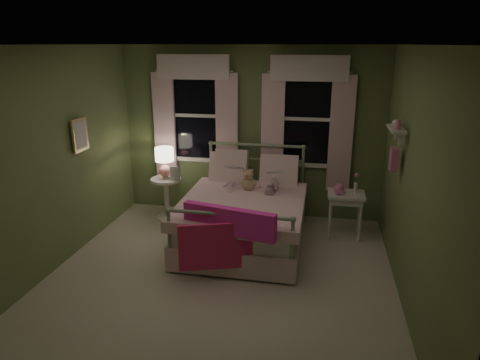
% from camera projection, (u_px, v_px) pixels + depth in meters
% --- Properties ---
extents(room_shell, '(4.20, 4.20, 4.20)m').
position_uv_depth(room_shell, '(218.00, 172.00, 4.58)').
color(room_shell, beige).
rests_on(room_shell, ground).
extents(bed, '(1.58, 2.04, 1.18)m').
position_uv_depth(bed, '(244.00, 216.00, 5.79)').
color(bed, white).
rests_on(bed, ground).
extents(pink_throw, '(1.10, 0.43, 0.71)m').
position_uv_depth(pink_throw, '(228.00, 231.00, 4.77)').
color(pink_throw, '#FA31B5').
rests_on(pink_throw, bed).
extents(child_left, '(0.28, 0.21, 0.71)m').
position_uv_depth(child_left, '(231.00, 168.00, 6.08)').
color(child_left, '#F7D1DD').
rests_on(child_left, bed).
extents(child_right, '(0.36, 0.28, 0.72)m').
position_uv_depth(child_right, '(270.00, 170.00, 5.98)').
color(child_right, '#F7D1DD').
rests_on(child_right, bed).
extents(book_left, '(0.21, 0.14, 0.26)m').
position_uv_depth(book_left, '(227.00, 170.00, 5.83)').
color(book_left, beige).
rests_on(book_left, child_left).
extents(book_right, '(0.22, 0.16, 0.26)m').
position_uv_depth(book_right, '(268.00, 175.00, 5.75)').
color(book_right, beige).
rests_on(book_right, child_right).
extents(teddy_bear, '(0.24, 0.20, 0.32)m').
position_uv_depth(teddy_bear, '(248.00, 181.00, 5.92)').
color(teddy_bear, tan).
rests_on(teddy_bear, bed).
extents(nightstand_left, '(0.46, 0.46, 0.65)m').
position_uv_depth(nightstand_left, '(167.00, 193.00, 6.58)').
color(nightstand_left, white).
rests_on(nightstand_left, ground).
extents(table_lamp, '(0.28, 0.28, 0.46)m').
position_uv_depth(table_lamp, '(165.00, 159.00, 6.41)').
color(table_lamp, pink).
rests_on(table_lamp, nightstand_left).
extents(book_nightstand, '(0.19, 0.24, 0.02)m').
position_uv_depth(book_nightstand, '(170.00, 180.00, 6.41)').
color(book_nightstand, beige).
rests_on(book_nightstand, nightstand_left).
extents(nightstand_right, '(0.50, 0.40, 0.64)m').
position_uv_depth(nightstand_right, '(346.00, 200.00, 5.90)').
color(nightstand_right, white).
rests_on(nightstand_right, ground).
extents(pink_toy, '(0.14, 0.19, 0.14)m').
position_uv_depth(pink_toy, '(339.00, 189.00, 5.87)').
color(pink_toy, pink).
rests_on(pink_toy, nightstand_right).
extents(bud_vase, '(0.06, 0.06, 0.28)m').
position_uv_depth(bud_vase, '(356.00, 183.00, 5.85)').
color(bud_vase, white).
rests_on(bud_vase, nightstand_right).
extents(window_left, '(1.34, 0.13, 1.96)m').
position_uv_depth(window_left, '(195.00, 111.00, 6.54)').
color(window_left, black).
rests_on(window_left, room_shell).
extents(window_right, '(1.34, 0.13, 1.96)m').
position_uv_depth(window_right, '(307.00, 115.00, 6.23)').
color(window_right, black).
rests_on(window_right, room_shell).
extents(wall_shelf, '(0.15, 0.50, 0.60)m').
position_uv_depth(wall_shelf, '(395.00, 144.00, 4.83)').
color(wall_shelf, white).
rests_on(wall_shelf, room_shell).
extents(framed_picture, '(0.03, 0.32, 0.42)m').
position_uv_depth(framed_picture, '(80.00, 135.00, 5.44)').
color(framed_picture, beige).
rests_on(framed_picture, room_shell).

